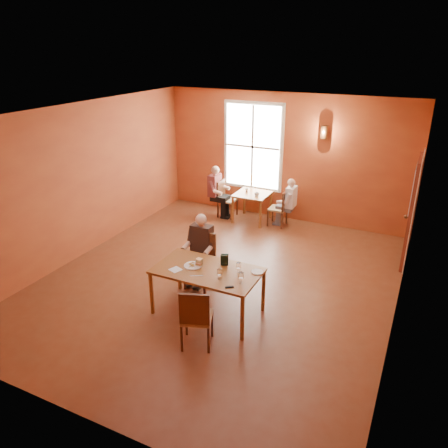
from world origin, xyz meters
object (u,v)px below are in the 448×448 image
at_px(chair_empty, 197,316).
at_px(second_table, 252,207).
at_px(main_table, 208,291).
at_px(chair_diner_main, 200,262).
at_px(chair_diner_white, 278,208).
at_px(diner_white, 279,203).
at_px(diner_maroon, 227,193).
at_px(chair_diner_maroon, 228,199).
at_px(diner_main, 199,256).

bearing_deg(chair_empty, second_table, 82.93).
relative_size(main_table, chair_diner_main, 1.68).
bearing_deg(main_table, chair_diner_white, 93.02).
height_order(main_table, chair_diner_main, chair_diner_main).
relative_size(main_table, chair_empty, 1.74).
height_order(chair_empty, diner_white, diner_white).
relative_size(main_table, diner_maroon, 1.33).
distance_m(main_table, diner_white, 3.93).
bearing_deg(chair_empty, main_table, 86.86).
height_order(main_table, chair_empty, chair_empty).
bearing_deg(diner_maroon, chair_diner_maroon, 90.00).
bearing_deg(chair_diner_main, chair_empty, 117.34).
bearing_deg(second_table, diner_main, -83.83).
bearing_deg(diner_main, chair_diner_maroon, -73.05).
xyz_separation_m(diner_main, second_table, (-0.36, 3.30, -0.27)).
xyz_separation_m(chair_diner_main, second_table, (-0.36, 3.27, -0.14)).
height_order(chair_diner_white, chair_diner_maroon, chair_diner_maroon).
height_order(chair_empty, chair_diner_white, chair_empty).
distance_m(main_table, chair_diner_white, 3.93).
xyz_separation_m(diner_white, chair_diner_maroon, (-1.33, 0.00, -0.11)).
relative_size(chair_diner_white, diner_maroon, 0.70).
bearing_deg(chair_empty, chair_diner_white, 75.23).
height_order(main_table, chair_diner_white, chair_diner_white).
distance_m(main_table, diner_main, 0.83).
distance_m(second_table, chair_diner_white, 0.66).
xyz_separation_m(chair_diner_main, chair_empty, (0.74, -1.43, -0.02)).
xyz_separation_m(second_table, chair_diner_maroon, (-0.65, 0.00, 0.11)).
bearing_deg(second_table, diner_maroon, 180.00).
distance_m(main_table, chair_empty, 0.82).
bearing_deg(chair_diner_white, diner_main, 174.94).
xyz_separation_m(chair_empty, second_table, (-1.10, 4.70, -0.12)).
distance_m(diner_main, chair_diner_white, 3.32).
bearing_deg(diner_maroon, diner_main, 17.43).
relative_size(chair_diner_main, chair_empty, 1.04).
distance_m(chair_diner_white, diner_maroon, 1.34).
bearing_deg(diner_main, chair_diner_white, -95.06).
bearing_deg(diner_maroon, chair_empty, 20.69).
bearing_deg(chair_diner_main, second_table, -83.77).
relative_size(second_table, diner_white, 0.70).
xyz_separation_m(chair_empty, diner_white, (-0.42, 4.70, 0.09)).
height_order(chair_diner_main, diner_main, diner_main).
distance_m(main_table, diner_maroon, 4.22).
height_order(main_table, second_table, main_table).
xyz_separation_m(chair_diner_maroon, diner_maroon, (-0.03, 0.00, 0.16)).
bearing_deg(main_table, second_table, 102.32).
distance_m(second_table, chair_diner_maroon, 0.66).
bearing_deg(diner_white, diner_main, 174.42).
bearing_deg(main_table, chair_diner_main, 127.57).
bearing_deg(chair_diner_white, main_table, -176.98).
distance_m(diner_main, diner_white, 3.32).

